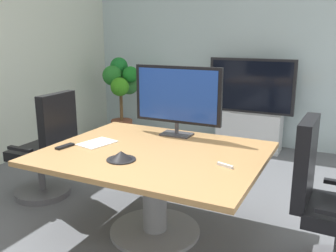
{
  "coord_description": "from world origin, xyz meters",
  "views": [
    {
      "loc": [
        1.31,
        -2.17,
        1.63
      ],
      "look_at": [
        -0.01,
        0.53,
        0.87
      ],
      "focal_mm": 38.92,
      "sensor_mm": 36.0,
      "label": 1
    }
  ],
  "objects_px": {
    "potted_plant": "(122,90)",
    "conference_table": "(154,172)",
    "office_chair_left": "(47,154)",
    "office_chair_right": "(328,212)",
    "wall_display_unit": "(250,120)",
    "conference_phone": "(121,156)",
    "tv_monitor": "(177,97)",
    "remote_control": "(65,146)"
  },
  "relations": [
    {
      "from": "wall_display_unit",
      "to": "remote_control",
      "type": "relative_size",
      "value": 7.71
    },
    {
      "from": "office_chair_right",
      "to": "conference_table",
      "type": "bearing_deg",
      "value": 94.78
    },
    {
      "from": "tv_monitor",
      "to": "potted_plant",
      "type": "height_order",
      "value": "tv_monitor"
    },
    {
      "from": "conference_table",
      "to": "office_chair_left",
      "type": "relative_size",
      "value": 1.57
    },
    {
      "from": "wall_display_unit",
      "to": "remote_control",
      "type": "distance_m",
      "value": 3.02
    },
    {
      "from": "office_chair_right",
      "to": "wall_display_unit",
      "type": "xyz_separation_m",
      "value": [
        -1.17,
        2.58,
        -0.01
      ]
    },
    {
      "from": "potted_plant",
      "to": "conference_phone",
      "type": "bearing_deg",
      "value": -56.9
    },
    {
      "from": "wall_display_unit",
      "to": "conference_phone",
      "type": "distance_m",
      "value": 2.97
    },
    {
      "from": "conference_phone",
      "to": "wall_display_unit",
      "type": "bearing_deg",
      "value": 85.07
    },
    {
      "from": "conference_table",
      "to": "remote_control",
      "type": "xyz_separation_m",
      "value": [
        -0.71,
        -0.24,
        0.19
      ]
    },
    {
      "from": "office_chair_right",
      "to": "conference_phone",
      "type": "distance_m",
      "value": 1.5
    },
    {
      "from": "conference_table",
      "to": "wall_display_unit",
      "type": "xyz_separation_m",
      "value": [
        0.13,
        2.64,
        -0.11
      ]
    },
    {
      "from": "office_chair_right",
      "to": "wall_display_unit",
      "type": "distance_m",
      "value": 2.83
    },
    {
      "from": "office_chair_right",
      "to": "conference_phone",
      "type": "xyz_separation_m",
      "value": [
        -1.43,
        -0.36,
        0.3
      ]
    },
    {
      "from": "conference_table",
      "to": "conference_phone",
      "type": "distance_m",
      "value": 0.38
    },
    {
      "from": "potted_plant",
      "to": "remote_control",
      "type": "xyz_separation_m",
      "value": [
        1.12,
        -2.57,
        -0.05
      ]
    },
    {
      "from": "tv_monitor",
      "to": "remote_control",
      "type": "distance_m",
      "value": 1.07
    },
    {
      "from": "tv_monitor",
      "to": "wall_display_unit",
      "type": "bearing_deg",
      "value": 85.36
    },
    {
      "from": "conference_table",
      "to": "remote_control",
      "type": "bearing_deg",
      "value": -161.26
    },
    {
      "from": "conference_table",
      "to": "office_chair_left",
      "type": "height_order",
      "value": "office_chair_left"
    },
    {
      "from": "office_chair_left",
      "to": "potted_plant",
      "type": "xyz_separation_m",
      "value": [
        -0.52,
        2.19,
        0.33
      ]
    },
    {
      "from": "office_chair_left",
      "to": "tv_monitor",
      "type": "height_order",
      "value": "tv_monitor"
    },
    {
      "from": "potted_plant",
      "to": "conference_phone",
      "type": "xyz_separation_m",
      "value": [
        1.71,
        -2.63,
        -0.03
      ]
    },
    {
      "from": "potted_plant",
      "to": "remote_control",
      "type": "distance_m",
      "value": 2.8
    },
    {
      "from": "office_chair_right",
      "to": "potted_plant",
      "type": "xyz_separation_m",
      "value": [
        -3.14,
        2.26,
        0.33
      ]
    },
    {
      "from": "office_chair_left",
      "to": "potted_plant",
      "type": "relative_size",
      "value": 0.85
    },
    {
      "from": "potted_plant",
      "to": "conference_phone",
      "type": "height_order",
      "value": "potted_plant"
    },
    {
      "from": "office_chair_left",
      "to": "conference_phone",
      "type": "relative_size",
      "value": 4.95
    },
    {
      "from": "tv_monitor",
      "to": "potted_plant",
      "type": "bearing_deg",
      "value": 134.76
    },
    {
      "from": "office_chair_left",
      "to": "wall_display_unit",
      "type": "distance_m",
      "value": 2.88
    },
    {
      "from": "conference_table",
      "to": "office_chair_right",
      "type": "distance_m",
      "value": 1.31
    },
    {
      "from": "conference_table",
      "to": "potted_plant",
      "type": "height_order",
      "value": "potted_plant"
    },
    {
      "from": "office_chair_left",
      "to": "tv_monitor",
      "type": "relative_size",
      "value": 1.3
    },
    {
      "from": "conference_table",
      "to": "conference_phone",
      "type": "bearing_deg",
      "value": -111.7
    },
    {
      "from": "remote_control",
      "to": "potted_plant",
      "type": "bearing_deg",
      "value": 120.73
    },
    {
      "from": "conference_table",
      "to": "office_chair_right",
      "type": "height_order",
      "value": "office_chair_right"
    },
    {
      "from": "tv_monitor",
      "to": "conference_phone",
      "type": "distance_m",
      "value": 0.88
    },
    {
      "from": "remote_control",
      "to": "conference_phone",
      "type": "bearing_deg",
      "value": 1.6
    },
    {
      "from": "conference_table",
      "to": "office_chair_right",
      "type": "relative_size",
      "value": 1.57
    },
    {
      "from": "conference_table",
      "to": "wall_display_unit",
      "type": "height_order",
      "value": "wall_display_unit"
    },
    {
      "from": "conference_table",
      "to": "potted_plant",
      "type": "relative_size",
      "value": 1.34
    },
    {
      "from": "potted_plant",
      "to": "conference_table",
      "type": "bearing_deg",
      "value": -51.81
    }
  ]
}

